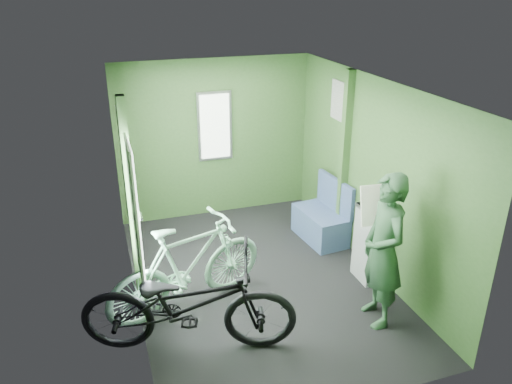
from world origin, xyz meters
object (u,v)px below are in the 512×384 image
at_px(bicycle_black, 191,349).
at_px(bicycle_mint, 191,309).
at_px(passenger, 383,251).
at_px(bench_seat, 322,222).
at_px(waste_box, 371,244).

distance_m(bicycle_black, bicycle_mint, 0.64).
height_order(bicycle_black, passenger, passenger).
bearing_deg(bench_seat, passenger, -102.64).
xyz_separation_m(passenger, bench_seat, (0.20, 1.78, -0.56)).
bearing_deg(bicycle_mint, bench_seat, -81.26).
height_order(passenger, bench_seat, passenger).
relative_size(bicycle_black, bench_seat, 2.35).
bearing_deg(bicycle_black, bench_seat, -35.48).
bearing_deg(waste_box, passenger, -114.01).
distance_m(waste_box, bench_seat, 1.09).
distance_m(bicycle_mint, bench_seat, 2.27).
relative_size(waste_box, bench_seat, 1.07).
bearing_deg(bicycle_mint, bicycle_black, 150.85).
distance_m(passenger, bench_seat, 1.87).
relative_size(bicycle_black, bicycle_mint, 1.11).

